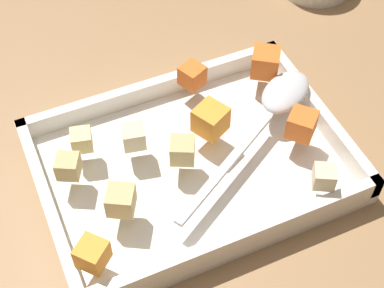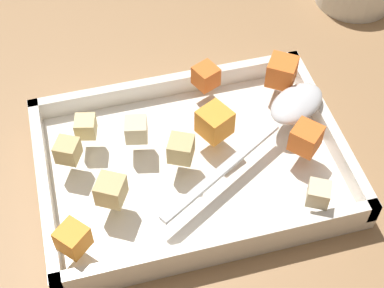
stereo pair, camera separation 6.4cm
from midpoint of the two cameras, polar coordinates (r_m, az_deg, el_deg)
ground_plane at (r=0.67m, az=-2.07°, el=-4.14°), size 4.00×4.00×0.00m
baking_dish at (r=0.67m, az=-2.73°, el=-2.25°), size 0.34×0.24×0.04m
carrot_chunk_corner_ne at (r=0.72m, az=4.63°, el=7.76°), size 0.04×0.04×0.03m
carrot_chunk_heap_top at (r=0.57m, az=-12.88°, el=-10.60°), size 0.04×0.04×0.03m
carrot_chunk_near_spoon at (r=0.65m, az=7.89°, el=1.73°), size 0.04×0.04×0.03m
carrot_chunk_far_right at (r=0.65m, az=-0.98°, el=2.20°), size 0.04×0.04×0.03m
carrot_chunk_front_center at (r=0.70m, az=-2.58°, el=6.52°), size 0.03×0.03×0.03m
potato_chunk_back_center at (r=0.64m, az=-14.77°, el=-2.28°), size 0.03×0.03×0.02m
potato_chunk_rim_edge at (r=0.66m, az=-13.43°, el=0.22°), size 0.03×0.03×0.02m
potato_chunk_heap_side at (r=0.62m, az=9.87°, el=-3.32°), size 0.03×0.03×0.02m
potato_chunk_near_left at (r=0.63m, az=-3.84°, el=-0.78°), size 0.03×0.03×0.03m
potato_chunk_corner_sw at (r=0.60m, az=-9.98°, el=-5.61°), size 0.04×0.04×0.03m
potato_chunk_near_right at (r=0.65m, az=-8.50°, el=0.55°), size 0.03×0.03×0.02m
serving_spoon at (r=0.68m, az=5.87°, el=4.17°), size 0.23×0.15×0.02m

